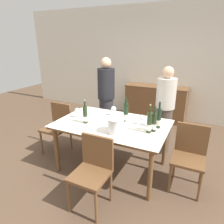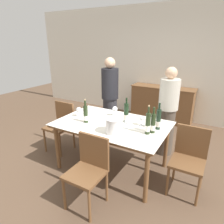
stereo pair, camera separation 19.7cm
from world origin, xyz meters
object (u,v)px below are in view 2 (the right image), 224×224
at_px(chair_left_end, 61,123).
at_px(wine_glass_0, 79,110).
at_px(wine_glass_1, 115,109).
at_px(wine_glass_4, 114,115).
at_px(sideboard_cabinet, 162,104).
at_px(wine_bottle_1, 86,114).
at_px(wine_glass_2, 127,122).
at_px(person_guest_left, 167,113).
at_px(wine_glass_3, 142,119).
at_px(ice_bucket, 114,125).
at_px(chair_right_end, 189,156).
at_px(wine_bottle_2, 148,124).
at_px(dining_table, 112,128).
at_px(wine_bottle_0, 158,120).
at_px(wine_bottle_4, 153,124).
at_px(chair_near_front, 89,166).
at_px(person_host, 110,100).
at_px(wine_bottle_3, 126,113).

bearing_deg(chair_left_end, wine_glass_0, -10.69).
height_order(wine_glass_1, wine_glass_4, wine_glass_1).
bearing_deg(sideboard_cabinet, wine_glass_4, -92.48).
bearing_deg(wine_bottle_1, wine_glass_0, 149.78).
distance_m(wine_glass_2, person_guest_left, 0.99).
height_order(wine_bottle_1, wine_glass_4, wine_bottle_1).
xyz_separation_m(wine_glass_3, wine_glass_4, (-0.44, -0.04, -0.01)).
xyz_separation_m(ice_bucket, wine_glass_4, (-0.21, 0.37, -0.01)).
distance_m(sideboard_cabinet, wine_glass_2, 2.51).
distance_m(wine_bottle_1, chair_right_end, 1.56).
bearing_deg(chair_right_end, wine_bottle_1, -170.71).
bearing_deg(wine_glass_1, chair_right_end, -9.94).
height_order(wine_bottle_2, wine_glass_0, wine_bottle_2).
height_order(dining_table, person_guest_left, person_guest_left).
bearing_deg(wine_bottle_2, wine_glass_4, 163.47).
distance_m(wine_glass_1, wine_glass_2, 0.53).
xyz_separation_m(wine_glass_1, chair_right_end, (1.24, -0.22, -0.37)).
bearing_deg(wine_bottle_2, wine_bottle_0, 70.98).
xyz_separation_m(wine_bottle_2, wine_bottle_4, (0.05, 0.07, -0.01)).
distance_m(chair_right_end, chair_near_front, 1.32).
xyz_separation_m(wine_bottle_1, chair_near_front, (0.48, -0.61, -0.38)).
bearing_deg(sideboard_cabinet, wine_bottle_1, -99.74).
distance_m(ice_bucket, wine_bottle_1, 0.56).
relative_size(wine_glass_0, chair_near_front, 0.18).
relative_size(wine_glass_2, person_host, 0.08).
distance_m(wine_bottle_1, wine_glass_1, 0.52).
xyz_separation_m(sideboard_cabinet, wine_bottle_4, (0.56, -2.41, 0.47)).
xyz_separation_m(ice_bucket, chair_near_front, (-0.07, -0.50, -0.37)).
distance_m(wine_bottle_0, wine_bottle_2, 0.23).
bearing_deg(wine_bottle_1, person_guest_left, 46.89).
relative_size(wine_glass_2, chair_right_end, 0.16).
bearing_deg(chair_left_end, wine_glass_2, -5.49).
xyz_separation_m(chair_near_front, person_host, (-0.67, 1.66, 0.31)).
height_order(ice_bucket, wine_glass_4, ice_bucket).
bearing_deg(wine_glass_4, chair_right_end, -0.99).
bearing_deg(wine_bottle_0, wine_bottle_3, 178.84).
xyz_separation_m(sideboard_cabinet, wine_bottle_3, (0.09, -2.26, 0.47)).
xyz_separation_m(wine_glass_4, chair_left_end, (-1.10, -0.02, -0.35)).
height_order(wine_glass_0, person_guest_left, person_guest_left).
bearing_deg(chair_right_end, wine_glass_4, 179.01).
xyz_separation_m(wine_bottle_0, wine_bottle_2, (-0.07, -0.22, 0.00)).
bearing_deg(wine_glass_3, person_host, 142.58).
bearing_deg(wine_bottle_0, ice_bucket, -139.38).
distance_m(wine_glass_2, chair_near_front, 0.81).
relative_size(wine_bottle_2, chair_left_end, 0.45).
xyz_separation_m(wine_bottle_3, wine_glass_3, (0.25, -0.00, -0.03)).
bearing_deg(wine_bottle_4, dining_table, 179.44).
bearing_deg(person_guest_left, wine_glass_1, -141.56).
xyz_separation_m(dining_table, wine_glass_4, (-0.02, 0.10, 0.17)).
bearing_deg(wine_glass_3, dining_table, -160.52).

